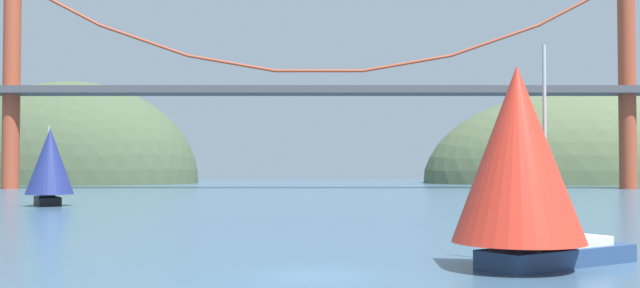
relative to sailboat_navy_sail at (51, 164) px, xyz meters
name	(u,v)px	position (x,y,z in m)	size (l,w,h in m)	color
ground_plane	(318,275)	(25.78, -43.86, -3.97)	(360.00, 360.00, 0.00)	#385670
headland_left	(73,183)	(-29.22, 91.14, -3.97)	(55.94, 44.00, 45.20)	#425138
headland_right	(592,183)	(85.78, 91.14, -3.97)	(73.84, 44.00, 41.98)	#4C5B3D
suspension_bridge	(321,87)	(25.78, 51.14, 12.96)	(138.85, 6.00, 35.24)	#A34228
sailboat_navy_sail	(51,164)	(0.00, 0.00, 0.00)	(6.16, 8.05, 7.74)	black
sailboat_scarlet_sail	(522,161)	(33.37, -42.35, 0.06)	(8.72, 7.38, 8.48)	navy
sailboat_blue_spinnaker	(514,164)	(43.17, -4.48, 0.06)	(8.07, 7.37, 8.16)	navy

